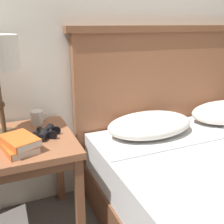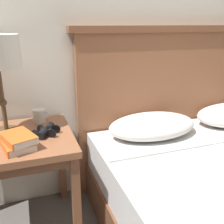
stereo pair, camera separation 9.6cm
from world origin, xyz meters
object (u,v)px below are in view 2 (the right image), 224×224
binoculars_pair (46,131)px  book_stacked_on_top (18,138)px  coffee_mug (40,116)px  book_on_nightstand (17,144)px  nightstand (20,150)px

binoculars_pair → book_stacked_on_top: bearing=-139.8°
coffee_mug → book_on_nightstand: bearing=-112.6°
book_on_nightstand → binoculars_pair: 0.19m
binoculars_pair → coffee_mug: bearing=95.1°
book_on_nightstand → coffee_mug: size_ratio=2.21×
nightstand → coffee_mug: (0.13, 0.19, 0.13)m
nightstand → book_on_nightstand: book_on_nightstand is taller
book_stacked_on_top → coffee_mug: (0.13, 0.33, -0.01)m
book_on_nightstand → nightstand: bearing=87.7°
book_on_nightstand → coffee_mug: 0.35m
book_on_nightstand → book_stacked_on_top: bearing=-36.8°
book_stacked_on_top → binoculars_pair: size_ratio=1.42×
binoculars_pair → coffee_mug: size_ratio=1.56×
nightstand → binoculars_pair: 0.18m
book_stacked_on_top → coffee_mug: bearing=68.9°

